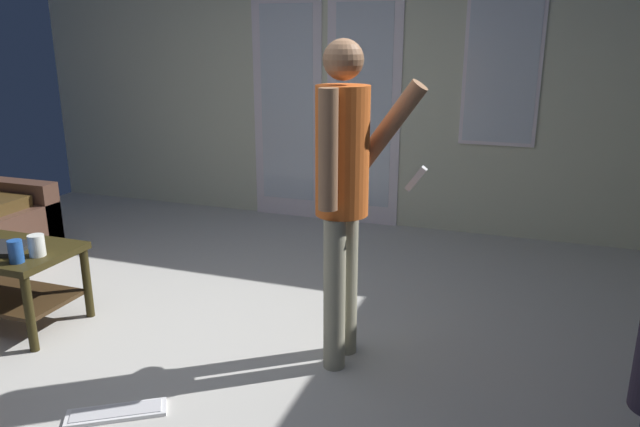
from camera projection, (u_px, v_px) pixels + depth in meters
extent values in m
cube|color=#B8B6AF|center=(185.00, 355.00, 3.23)|extent=(6.21, 5.44, 0.02)
cube|color=beige|center=(338.00, 82.00, 5.30)|extent=(6.21, 0.06, 2.55)
cube|color=white|center=(288.00, 110.00, 5.49)|extent=(0.67, 0.02, 2.07)
cube|color=silver|center=(287.00, 105.00, 5.47)|extent=(0.51, 0.01, 1.77)
cube|color=white|center=(363.00, 114.00, 5.26)|extent=(0.67, 0.02, 2.07)
cube|color=silver|center=(363.00, 108.00, 5.24)|extent=(0.51, 0.01, 1.77)
cube|color=white|center=(502.00, 65.00, 4.77)|extent=(0.61, 0.02, 1.30)
cube|color=silver|center=(502.00, 65.00, 4.76)|extent=(0.55, 0.01, 1.24)
cube|color=#4F3428|center=(6.00, 213.00, 4.84)|extent=(1.00, 0.16, 0.56)
cube|color=#2F2710|center=(0.00, 250.00, 3.47)|extent=(0.87, 0.52, 0.04)
cube|color=#3A2815|center=(8.00, 296.00, 3.55)|extent=(0.79, 0.44, 0.02)
cylinder|color=#2F2710|center=(30.00, 314.00, 3.20)|extent=(0.05, 0.05, 0.44)
cylinder|color=#2F2710|center=(87.00, 283.00, 3.61)|extent=(0.05, 0.05, 0.44)
cylinder|color=#A9A487|center=(334.00, 295.00, 3.00)|extent=(0.11, 0.11, 0.81)
cylinder|color=#A9A487|center=(347.00, 283.00, 3.15)|extent=(0.11, 0.11, 0.81)
cylinder|color=orange|center=(342.00, 152.00, 2.87)|extent=(0.26, 0.26, 0.63)
sphere|color=#9F704E|center=(343.00, 60.00, 2.75)|extent=(0.19, 0.19, 0.19)
cylinder|color=#9F704E|center=(328.00, 150.00, 2.71)|extent=(0.09, 0.09, 0.56)
cylinder|color=#9F704E|center=(386.00, 131.00, 2.94)|extent=(0.40, 0.12, 0.51)
cube|color=white|center=(416.00, 179.00, 2.94)|extent=(0.11, 0.05, 0.13)
cylinder|color=#382524|center=(5.00, 228.00, 5.34)|extent=(0.26, 0.26, 0.02)
cube|color=white|center=(116.00, 413.00, 2.71)|extent=(0.44, 0.35, 0.02)
cube|color=silver|center=(116.00, 411.00, 2.70)|extent=(0.39, 0.30, 0.00)
cylinder|color=#2150A2|center=(16.00, 251.00, 3.21)|extent=(0.08, 0.08, 0.13)
cylinder|color=white|center=(37.00, 245.00, 3.31)|extent=(0.09, 0.09, 0.12)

